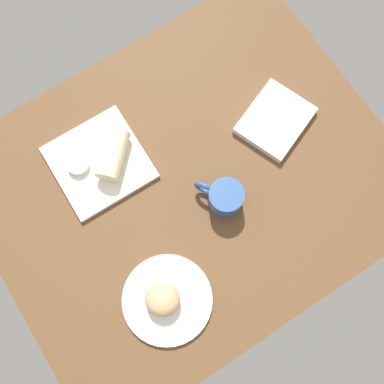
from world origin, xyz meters
The scene contains 8 objects.
dining_table centered at (0.00, 0.00, 2.00)cm, with size 110.00×90.00×4.00cm, color brown.
round_plate centered at (-21.75, -23.62, 4.70)cm, with size 23.26×23.26×1.40cm, color white.
scone_pastry centered at (-22.60, -23.06, 8.46)cm, with size 8.78×8.58×6.12cm, color tan.
square_plate centered at (-17.89, 17.74, 4.80)cm, with size 24.30×24.30×1.60cm, color silver.
sauce_cup centered at (-23.05, 19.57, 6.75)cm, with size 5.82×5.82×2.12cm.
breakfast_wrap centered at (-13.77, 16.29, 8.79)cm, with size 6.39×6.39×13.52cm, color beige.
book_stack centered at (29.78, 1.63, 5.28)cm, with size 23.53×21.77×2.55cm.
coffee_mug centered at (4.91, -9.70, 8.38)cm, with size 9.94×12.75×8.54cm.
Camera 1 is at (-18.46, -30.22, 132.07)cm, focal length 45.46 mm.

